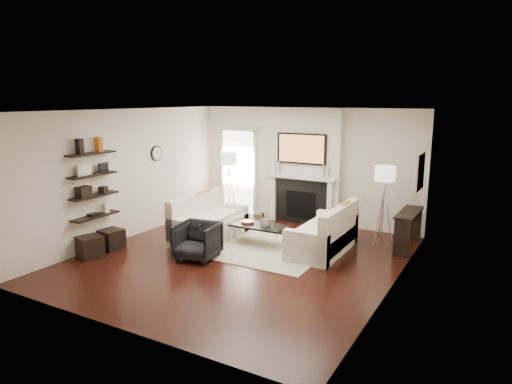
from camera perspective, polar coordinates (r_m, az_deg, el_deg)
The scene contains 71 objects.
room_envelope at distance 8.17m, azimuth -2.07°, elevation 0.63°, with size 6.00×6.00×6.00m.
chimney_breast at distance 10.69m, azimuth 6.02°, elevation 3.21°, with size 1.80×0.25×2.70m, color silver.
fireplace_surround at distance 10.73m, azimuth 5.64°, elevation -1.27°, with size 1.30×0.02×1.04m, color black.
firebox at distance 10.74m, azimuth 5.62°, elevation -1.64°, with size 0.75×0.02×0.65m, color black.
mantel_pilaster_l at distance 11.00m, azimuth 2.15°, elevation -0.74°, with size 0.12×0.08×1.10m, color white.
mantel_pilaster_r at distance 10.43m, azimuth 9.19°, elevation -1.57°, with size 0.12×0.08×1.10m, color white.
mantel_shelf at distance 10.56m, azimuth 5.59°, elevation 1.85°, with size 1.70×0.18×0.07m, color white.
tv_body at distance 10.49m, azimuth 5.72°, elevation 5.42°, with size 1.20×0.06×0.70m, color black.
tv_screen at distance 10.46m, azimuth 5.65°, elevation 5.40°, with size 1.10×0.01×0.62m, color #BF723F.
candlestick_l_tall at distance 10.77m, azimuth 2.96°, elevation 3.08°, with size 0.04×0.04×0.30m, color silver.
candlestick_l_short at distance 10.84m, azimuth 2.34°, elevation 2.97°, with size 0.04×0.04×0.24m, color silver.
candlestick_r_tall at distance 10.34m, azimuth 8.42°, elevation 2.60°, with size 0.04×0.04×0.30m, color silver.
candlestick_r_short at distance 10.29m, azimuth 9.09°, elevation 2.37°, with size 0.04×0.04×0.24m, color silver.
hallway_panel at distance 11.68m, azimuth -2.16°, elevation 2.49°, with size 0.90×0.02×2.10m, color white.
door_trim_l at distance 11.92m, azimuth -4.17°, elevation 2.66°, with size 0.06×0.06×2.16m, color white.
door_trim_r at distance 11.42m, azimuth -0.16°, elevation 2.29°, with size 0.06×0.06×2.16m, color white.
door_trim_top at distance 11.54m, azimuth -2.25°, elevation 7.78°, with size 1.02×0.06×0.06m, color white.
rug at distance 9.07m, azimuth 0.35°, elevation -7.02°, with size 2.60×2.00×0.01m, color beige.
loveseat_left_base at distance 9.65m, azimuth -5.81°, elevation -4.67°, with size 0.85×1.80×0.42m, color silver.
loveseat_left_back at distance 9.75m, azimuth -7.46°, elevation -2.60°, with size 0.18×1.80×0.80m, color silver.
loveseat_left_arm_n at distance 9.00m, azimuth -8.81°, elevation -5.35°, with size 0.85×0.18×0.60m, color silver.
loveseat_left_arm_s at distance 10.27m, azimuth -3.21°, elevation -3.09°, with size 0.85×0.18×0.60m, color silver.
loveseat_left_cushion at distance 9.55m, azimuth -5.60°, elevation -3.21°, with size 0.63×1.44×0.10m, color silver.
pillow_left_orange at distance 9.94m, azimuth -6.45°, elevation -1.09°, with size 0.10×0.42×0.42m, color #B75716.
pillow_left_charcoal at distance 9.48m, azimuth -8.58°, elevation -1.84°, with size 0.10×0.40×0.40m, color black.
loveseat_right_base at distance 8.93m, azimuth 8.30°, elevation -6.08°, with size 0.85×1.80×0.42m, color silver.
loveseat_right_back at distance 8.73m, azimuth 10.41°, elevation -4.40°, with size 0.18×1.80×0.80m, color silver.
loveseat_right_arm_n at distance 8.19m, azimuth 6.24°, elevation -7.02°, with size 0.85×0.18×0.60m, color silver.
loveseat_right_arm_s at distance 9.64m, azimuth 10.07°, elevation -4.25°, with size 0.85×0.18×0.60m, color silver.
loveseat_right_cushion at distance 8.87m, azimuth 8.04°, elevation -4.43°, with size 0.63×1.44×0.10m, color silver.
pillow_right_orange at distance 8.96m, azimuth 11.09°, elevation -2.67°, with size 0.10×0.42×0.42m, color #B75716.
pillow_right_charcoal at distance 8.41m, azimuth 9.78°, elevation -3.63°, with size 0.10×0.40×0.40m, color black.
coffee_table at distance 9.17m, azimuth 0.31°, elevation -4.24°, with size 1.10×0.55×0.04m, color black.
coffee_leg_nw at distance 9.29m, azimuth -3.06°, elevation -5.39°, with size 0.02×0.02×0.38m, color silver.
coffee_leg_ne at distance 8.82m, azimuth 2.46°, elevation -6.33°, with size 0.02×0.02×0.38m, color silver.
coffee_leg_sw at distance 9.65m, azimuth -1.65°, elevation -4.72°, with size 0.02×0.02×0.38m, color silver.
coffee_leg_se at distance 9.20m, azimuth 3.72°, elevation -5.58°, with size 0.02×0.02×0.38m, color silver.
hurricane_glass at distance 9.06m, azimuth 1.14°, elevation -3.39°, with size 0.17×0.17×0.29m, color white.
hurricane_candle at distance 9.07m, azimuth 1.14°, elevation -3.79°, with size 0.10×0.10×0.15m, color white.
copper_bowl at distance 9.28m, azimuth -1.04°, elevation -3.76°, with size 0.27×0.27×0.04m, color #A1371A.
armchair at distance 8.50m, azimuth -7.35°, elevation -5.85°, with size 0.72×0.67×0.74m, color black.
lamp_left_post at distance 11.37m, azimuth -3.39°, elevation -0.08°, with size 0.02×0.02×1.20m, color silver.
lamp_left_shade at distance 11.23m, azimuth -3.44°, elevation 4.17°, with size 0.40×0.40×0.30m, color white.
lamp_left_leg_a at distance 11.31m, azimuth -2.92°, elevation -0.14°, with size 0.02×0.02×1.25m, color silver.
lamp_left_leg_b at distance 11.48m, azimuth -3.36°, elevation 0.03°, with size 0.02×0.02×1.25m, color silver.
lamp_left_leg_c at distance 11.32m, azimuth -3.88°, elevation -0.14°, with size 0.02×0.02×1.25m, color silver.
lamp_right_post at distance 9.55m, azimuth 15.57°, elevation -2.79°, with size 0.02×0.02×1.20m, color silver.
lamp_right_shade at distance 9.37m, azimuth 15.85°, elevation 2.24°, with size 0.40×0.40×0.30m, color white.
lamp_right_leg_a at distance 9.52m, azimuth 16.21°, elevation -2.87°, with size 0.02×0.02×1.25m, color silver.
lamp_right_leg_b at distance 9.65m, azimuth 15.39°, elevation -2.63°, with size 0.02×0.02×1.25m, color silver.
lamp_right_leg_c at distance 9.47m, azimuth 15.10°, elevation -2.89°, with size 0.02×0.02×1.25m, color silver.
console_top at distance 9.36m, azimuth 18.61°, elevation -2.45°, with size 0.35×1.20×0.04m, color black.
console_leg_n at distance 8.93m, azimuth 17.76°, elevation -5.56°, with size 0.30×0.04×0.71m, color black.
console_leg_s at distance 9.97m, azimuth 19.09°, elevation -3.85°, with size 0.30×0.04×0.71m, color black.
wall_art at distance 9.11m, azimuth 19.85°, elevation 2.36°, with size 0.03×0.70×0.70m, color tan.
shelf_bottom at distance 9.25m, azimuth -19.40°, elevation -2.86°, with size 0.25×1.00×0.04m, color black.
shelf_lower at distance 9.16m, azimuth -19.57°, elevation -0.44°, with size 0.25×1.00×0.04m, color black.
shelf_upper at distance 9.09m, azimuth -19.75°, elevation 2.03°, with size 0.25×1.00×0.04m, color black.
shelf_top at distance 9.03m, azimuth -19.92°, elevation 4.53°, with size 0.25×1.00×0.04m, color black.
decor_magfile_a at distance 8.86m, azimuth -21.19°, elevation 5.34°, with size 0.12×0.10×0.28m, color black.
decor_magfile_b at distance 9.14m, azimuth -19.08°, elevation 5.66°, with size 0.12×0.10×0.28m, color #B75716.
decor_frame_a at distance 8.95m, azimuth -20.67°, elevation 2.65°, with size 0.04×0.30×0.22m, color white.
decor_frame_b at distance 9.25m, azimuth -18.54°, elevation 2.94°, with size 0.04×0.22×0.18m, color black.
decor_wine_rack at distance 8.99m, azimuth -20.73°, elevation 0.03°, with size 0.18×0.25×0.20m, color black.
decor_box_small at distance 9.29m, azimuth -18.54°, elevation 0.29°, with size 0.15×0.12×0.12m, color black.
decor_books at distance 9.20m, azimuth -19.68°, elevation -2.68°, with size 0.14×0.20×0.05m, color black.
decor_box_tall at distance 9.38m, azimuth -18.28°, elevation -1.90°, with size 0.10×0.10×0.18m, color white.
clock_rim at distance 10.46m, azimuth -12.35°, elevation 4.74°, with size 0.34×0.34×0.04m, color black.
clock_face at distance 10.44m, azimuth -12.25°, elevation 4.74°, with size 0.29×0.29×0.01m, color white.
ottoman_near at distance 9.41m, azimuth -17.62°, elevation -5.67°, with size 0.40×0.40×0.40m, color black.
ottoman_far at distance 9.08m, azimuth -20.04°, elevation -6.46°, with size 0.40×0.40×0.40m, color black.
Camera 1 is at (4.20, -6.83, 2.92)m, focal length 32.00 mm.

